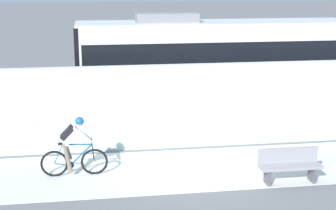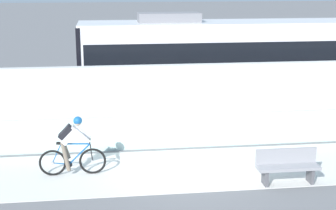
% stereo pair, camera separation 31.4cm
% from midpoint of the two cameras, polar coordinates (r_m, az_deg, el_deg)
% --- Properties ---
extents(ground_plane, '(200.00, 200.00, 0.00)m').
position_cam_midpoint_polar(ground_plane, '(14.17, 3.12, -7.17)').
color(ground_plane, slate).
extents(bike_path_deck, '(32.00, 3.20, 0.01)m').
position_cam_midpoint_polar(bike_path_deck, '(14.17, 3.12, -7.14)').
color(bike_path_deck, silver).
rests_on(bike_path_deck, ground).
extents(glass_parapet, '(32.00, 0.05, 1.05)m').
position_cam_midpoint_polar(glass_parapet, '(15.72, 1.91, -2.96)').
color(glass_parapet, silver).
rests_on(glass_parapet, ground).
extents(concrete_barrier_wall, '(32.00, 0.36, 2.30)m').
position_cam_midpoint_polar(concrete_barrier_wall, '(17.28, 0.96, 0.74)').
color(concrete_barrier_wall, silver).
rests_on(concrete_barrier_wall, ground).
extents(tram_rail_near, '(32.00, 0.08, 0.01)m').
position_cam_midpoint_polar(tram_rail_near, '(19.94, -0.09, -0.84)').
color(tram_rail_near, '#595654').
rests_on(tram_rail_near, ground).
extents(tram_rail_far, '(32.00, 0.08, 0.01)m').
position_cam_midpoint_polar(tram_rail_far, '(21.32, -0.59, 0.14)').
color(tram_rail_far, '#595654').
rests_on(tram_rail_far, ground).
extents(tram, '(11.06, 2.54, 3.81)m').
position_cam_midpoint_polar(tram, '(20.65, 5.98, 4.96)').
color(tram, silver).
rests_on(tram, ground).
extents(cyclist_on_bike, '(1.77, 0.58, 1.61)m').
position_cam_midpoint_polar(cyclist_on_bike, '(13.70, -10.08, -4.58)').
color(cyclist_on_bike, black).
rests_on(cyclist_on_bike, ground).
extents(bench, '(1.60, 0.45, 0.89)m').
position_cam_midpoint_polar(bench, '(13.45, 13.87, -6.57)').
color(bench, gray).
rests_on(bench, ground).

